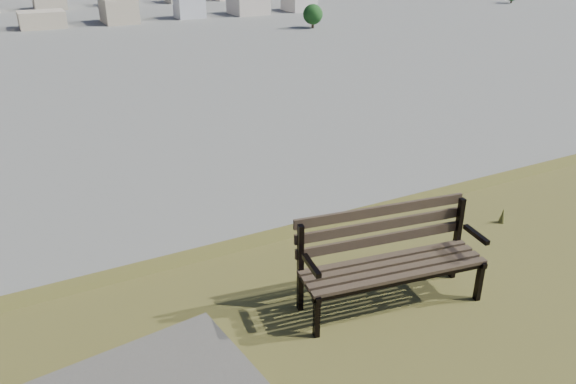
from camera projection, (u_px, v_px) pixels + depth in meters
park_bench at (389, 253)px, 4.95m from camera, size 1.71×0.77×0.86m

